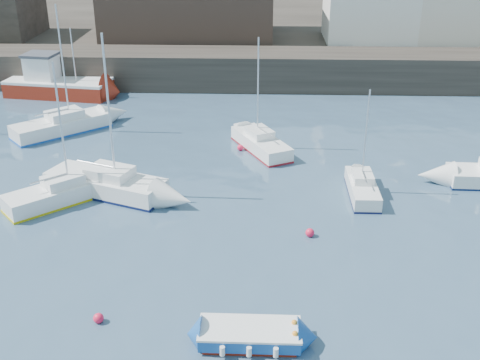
{
  "coord_description": "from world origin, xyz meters",
  "views": [
    {
      "loc": [
        1.03,
        -16.46,
        14.69
      ],
      "look_at": [
        0.0,
        12.0,
        1.5
      ],
      "focal_mm": 45.0,
      "sensor_mm": 36.0,
      "label": 1
    }
  ],
  "objects_px": {
    "fishing_boat": "(55,83)",
    "sailboat_h": "(62,125)",
    "buoy_mid": "(310,236)",
    "sailboat_f": "(261,143)",
    "buoy_near": "(99,322)",
    "sailboat_a": "(60,193)",
    "sailboat_b": "(106,183)",
    "sailboat_c": "(362,188)",
    "blue_dinghy": "(250,335)",
    "buoy_far": "(240,150)"
  },
  "relations": [
    {
      "from": "buoy_mid",
      "to": "blue_dinghy",
      "type": "bearing_deg",
      "value": -109.17
    },
    {
      "from": "sailboat_c",
      "to": "buoy_mid",
      "type": "distance_m",
      "value": 5.63
    },
    {
      "from": "sailboat_b",
      "to": "sailboat_h",
      "type": "height_order",
      "value": "sailboat_b"
    },
    {
      "from": "fishing_boat",
      "to": "sailboat_f",
      "type": "height_order",
      "value": "sailboat_f"
    },
    {
      "from": "fishing_boat",
      "to": "buoy_near",
      "type": "bearing_deg",
      "value": -69.61
    },
    {
      "from": "buoy_mid",
      "to": "buoy_far",
      "type": "bearing_deg",
      "value": 108.9
    },
    {
      "from": "sailboat_a",
      "to": "sailboat_f",
      "type": "relative_size",
      "value": 1.05
    },
    {
      "from": "sailboat_c",
      "to": "sailboat_h",
      "type": "height_order",
      "value": "sailboat_h"
    },
    {
      "from": "sailboat_a",
      "to": "sailboat_b",
      "type": "bearing_deg",
      "value": 27.59
    },
    {
      "from": "sailboat_h",
      "to": "fishing_boat",
      "type": "bearing_deg",
      "value": 109.99
    },
    {
      "from": "buoy_mid",
      "to": "buoy_far",
      "type": "xyz_separation_m",
      "value": [
        -3.75,
        10.96,
        0.0
      ]
    },
    {
      "from": "buoy_mid",
      "to": "sailboat_f",
      "type": "bearing_deg",
      "value": 102.37
    },
    {
      "from": "sailboat_f",
      "to": "fishing_boat",
      "type": "bearing_deg",
      "value": 145.86
    },
    {
      "from": "sailboat_h",
      "to": "buoy_near",
      "type": "bearing_deg",
      "value": -69.45
    },
    {
      "from": "sailboat_a",
      "to": "sailboat_h",
      "type": "relative_size",
      "value": 0.87
    },
    {
      "from": "fishing_boat",
      "to": "sailboat_a",
      "type": "distance_m",
      "value": 20.47
    },
    {
      "from": "buoy_near",
      "to": "buoy_mid",
      "type": "bearing_deg",
      "value": 38.69
    },
    {
      "from": "blue_dinghy",
      "to": "buoy_near",
      "type": "xyz_separation_m",
      "value": [
        -5.83,
        1.01,
        -0.4
      ]
    },
    {
      "from": "sailboat_a",
      "to": "buoy_far",
      "type": "xyz_separation_m",
      "value": [
        9.4,
        7.74,
        -0.53
      ]
    },
    {
      "from": "sailboat_c",
      "to": "buoy_near",
      "type": "relative_size",
      "value": 14.47
    },
    {
      "from": "sailboat_b",
      "to": "buoy_far",
      "type": "xyz_separation_m",
      "value": [
        7.17,
        6.58,
        -0.58
      ]
    },
    {
      "from": "sailboat_h",
      "to": "buoy_mid",
      "type": "distance_m",
      "value": 21.42
    },
    {
      "from": "sailboat_f",
      "to": "buoy_near",
      "type": "height_order",
      "value": "sailboat_f"
    },
    {
      "from": "sailboat_b",
      "to": "sailboat_f",
      "type": "xyz_separation_m",
      "value": [
        8.5,
        6.66,
        -0.07
      ]
    },
    {
      "from": "sailboat_b",
      "to": "sailboat_h",
      "type": "bearing_deg",
      "value": 119.77
    },
    {
      "from": "sailboat_a",
      "to": "buoy_near",
      "type": "relative_size",
      "value": 18.61
    },
    {
      "from": "sailboat_a",
      "to": "sailboat_b",
      "type": "distance_m",
      "value": 2.52
    },
    {
      "from": "sailboat_c",
      "to": "sailboat_h",
      "type": "distance_m",
      "value": 21.59
    },
    {
      "from": "sailboat_a",
      "to": "buoy_near",
      "type": "xyz_separation_m",
      "value": [
        4.58,
        -10.08,
        -0.53
      ]
    },
    {
      "from": "blue_dinghy",
      "to": "sailboat_c",
      "type": "relative_size",
      "value": 0.64
    },
    {
      "from": "sailboat_h",
      "to": "buoy_near",
      "type": "relative_size",
      "value": 21.41
    },
    {
      "from": "buoy_near",
      "to": "blue_dinghy",
      "type": "bearing_deg",
      "value": -9.87
    },
    {
      "from": "sailboat_c",
      "to": "sailboat_f",
      "type": "bearing_deg",
      "value": 131.13
    },
    {
      "from": "sailboat_c",
      "to": "buoy_far",
      "type": "relative_size",
      "value": 14.32
    },
    {
      "from": "fishing_boat",
      "to": "buoy_near",
      "type": "relative_size",
      "value": 21.79
    },
    {
      "from": "sailboat_c",
      "to": "sailboat_f",
      "type": "distance_m",
      "value": 8.52
    },
    {
      "from": "sailboat_h",
      "to": "buoy_mid",
      "type": "relative_size",
      "value": 20.25
    },
    {
      "from": "fishing_boat",
      "to": "sailboat_c",
      "type": "bearing_deg",
      "value": -38.43
    },
    {
      "from": "buoy_near",
      "to": "buoy_mid",
      "type": "distance_m",
      "value": 10.98
    },
    {
      "from": "sailboat_c",
      "to": "buoy_mid",
      "type": "height_order",
      "value": "sailboat_c"
    },
    {
      "from": "buoy_far",
      "to": "sailboat_c",
      "type": "bearing_deg",
      "value": -42.41
    },
    {
      "from": "fishing_boat",
      "to": "buoy_far",
      "type": "distance_m",
      "value": 19.68
    },
    {
      "from": "blue_dinghy",
      "to": "buoy_mid",
      "type": "relative_size",
      "value": 8.69
    },
    {
      "from": "blue_dinghy",
      "to": "sailboat_h",
      "type": "bearing_deg",
      "value": 122.05
    },
    {
      "from": "sailboat_f",
      "to": "sailboat_h",
      "type": "bearing_deg",
      "value": 168.63
    },
    {
      "from": "fishing_boat",
      "to": "sailboat_h",
      "type": "relative_size",
      "value": 1.02
    },
    {
      "from": "buoy_mid",
      "to": "buoy_near",
      "type": "bearing_deg",
      "value": -141.31
    },
    {
      "from": "sailboat_h",
      "to": "buoy_far",
      "type": "height_order",
      "value": "sailboat_h"
    },
    {
      "from": "buoy_mid",
      "to": "buoy_far",
      "type": "distance_m",
      "value": 11.59
    },
    {
      "from": "buoy_far",
      "to": "sailboat_b",
      "type": "bearing_deg",
      "value": -137.46
    }
  ]
}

